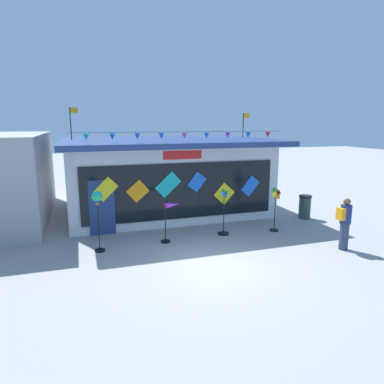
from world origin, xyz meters
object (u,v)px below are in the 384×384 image
Objects in this scene: wind_spinner_center_left at (224,212)px; kite_shop_building at (165,174)px; wind_spinner_center_right at (276,200)px; trash_bin at (305,207)px; wind_spinner_left at (170,214)px; person_near_camera at (345,223)px; wind_spinner_far_left at (97,204)px.

kite_shop_building is at bearing 105.23° from wind_spinner_center_left.
wind_spinner_center_right is 2.52m from trash_bin.
wind_spinner_center_right is (3.99, -0.07, 0.22)m from wind_spinner_left.
person_near_camera is 1.69× the size of trash_bin.
wind_spinner_center_right is at bearing -0.95° from wind_spinner_left.
wind_spinner_center_left is (4.37, 0.32, -0.70)m from wind_spinner_far_left.
trash_bin is at bearing -17.41° from person_near_camera.
wind_spinner_left reaches higher than trash_bin.
wind_spinner_far_left is 1.15× the size of person_near_camera.
kite_shop_building is 4.50m from wind_spinner_left.
wind_spinner_left is (-0.87, -4.36, -0.70)m from kite_shop_building.
wind_spinner_center_right is (1.97, -0.21, 0.35)m from wind_spinner_center_left.
kite_shop_building is at bearing 31.39° from person_near_camera.
person_near_camera reaches higher than trash_bin.
wind_spinner_center_left is at bearing -167.09° from trash_bin.
wind_spinner_far_left is 7.76m from person_near_camera.
wind_spinner_far_left is 1.40× the size of wind_spinner_left.
wind_spinner_center_right is (3.12, -4.43, -0.48)m from kite_shop_building.
wind_spinner_left is 4.00m from wind_spinner_center_right.
wind_spinner_left is at bearing -101.34° from kite_shop_building.
wind_spinner_left is 0.81× the size of wind_spinner_center_left.
wind_spinner_center_left is at bearing 4.19° from wind_spinner_left.
wind_spinner_far_left is 2.42m from wind_spinner_left.
person_near_camera is at bearing -40.05° from wind_spinner_center_left.
kite_shop_building is 4.45m from wind_spinner_center_left.
wind_spinner_far_left reaches higher than person_near_camera.
wind_spinner_left is at bearing 4.22° from wind_spinner_far_left.
kite_shop_building reaches higher than person_near_camera.
wind_spinner_left is 0.82× the size of person_near_camera.
wind_spinner_center_right is at bearing 0.97° from wind_spinner_far_left.
wind_spinner_far_left is 8.63m from trash_bin.
person_near_camera is (4.18, -6.76, -0.78)m from kite_shop_building.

